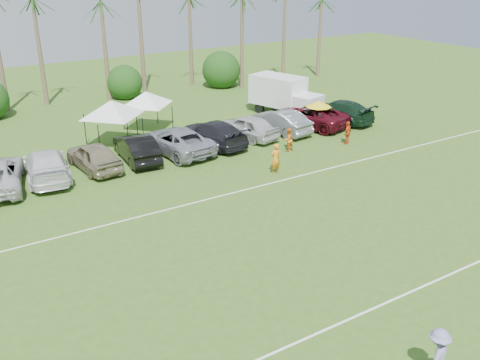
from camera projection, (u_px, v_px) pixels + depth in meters
field_lines at (242, 255)px, 23.90m from camera, size 80.00×12.10×0.01m
palm_tree_5 at (49, 9)px, 44.13m from camera, size 2.40×2.40×9.90m
palm_tree_8 at (190, 12)px, 50.82m from camera, size 2.40×2.40×8.90m
palm_tree_9 at (234, 0)px, 52.93m from camera, size 2.40×2.40×9.90m
bush_tree_2 at (121, 77)px, 50.38m from camera, size 4.00×4.00×4.00m
bush_tree_3 at (213, 67)px, 55.27m from camera, size 4.00×4.00×4.00m
sideline_player_a at (275, 159)px, 32.49m from camera, size 0.74×0.51×1.94m
sideline_player_b at (288, 140)px, 36.41m from camera, size 0.80×0.63×1.61m
sideline_player_c at (348, 133)px, 37.74m from camera, size 1.05×0.76×1.65m
box_truck at (285, 95)px, 44.39m from camera, size 4.03×6.59×3.19m
canopy_tent_left at (111, 100)px, 36.31m from camera, size 4.75×4.75×3.85m
canopy_tent_right at (146, 91)px, 39.82m from camera, size 4.37×4.37×3.54m
market_umbrella at (319, 104)px, 40.48m from camera, size 2.02×2.02×2.25m
frisbee_player at (437, 356)px, 16.46m from camera, size 1.38×1.00×1.92m
parked_car_3 at (46, 165)px, 31.84m from camera, size 3.26×6.26×1.73m
parked_car_4 at (94, 156)px, 33.21m from camera, size 2.53×5.26×1.73m
parked_car_5 at (137, 148)px, 34.67m from camera, size 2.25×5.39×1.73m
parked_car_6 at (177, 141)px, 36.00m from camera, size 3.55×6.52×1.73m
parked_car_7 at (213, 133)px, 37.52m from camera, size 3.17×6.24×1.73m
parked_car_8 at (247, 127)px, 38.93m from camera, size 3.22×5.43×1.73m
parked_car_9 at (280, 121)px, 40.18m from camera, size 2.50×5.46×1.73m
parked_car_10 at (309, 116)px, 41.66m from camera, size 4.62×6.82×1.73m
parked_car_11 at (339, 111)px, 42.93m from camera, size 3.64×6.36×1.73m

